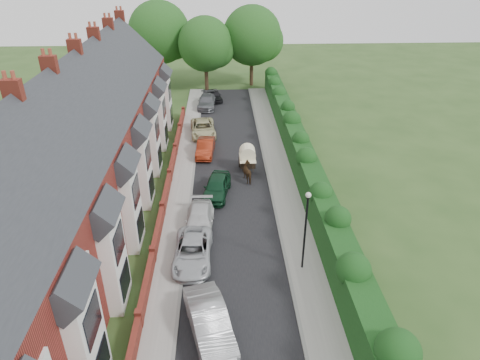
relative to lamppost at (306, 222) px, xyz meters
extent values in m
plane|color=#2D4C1E|center=(-3.40, -4.00, -3.30)|extent=(140.00, 140.00, 0.00)
cube|color=black|center=(-3.90, 7.00, -3.29)|extent=(6.00, 58.00, 0.02)
cube|color=gray|center=(0.20, 7.00, -3.24)|extent=(2.20, 58.00, 0.12)
cube|color=gray|center=(-7.75, 7.00, -3.24)|extent=(1.70, 58.00, 0.12)
cube|color=gray|center=(-0.85, 7.00, -3.23)|extent=(0.18, 58.00, 0.13)
cube|color=gray|center=(-6.95, 7.00, -3.23)|extent=(0.18, 58.00, 0.13)
cube|color=#123813|center=(2.00, 7.00, -2.05)|extent=(1.50, 58.00, 2.50)
cube|color=maroon|center=(-14.40, 6.00, -0.05)|extent=(8.00, 40.00, 6.50)
cube|color=#292C31|center=(-14.40, 6.00, 3.20)|extent=(8.00, 40.20, 8.00)
cube|color=white|center=(-10.05, -7.10, -0.70)|extent=(0.70, 2.40, 5.20)
cube|color=black|center=(-9.68, -7.10, 0.50)|extent=(0.06, 1.80, 1.60)
cube|color=#292C31|center=(-10.20, -7.10, 2.30)|extent=(1.70, 2.60, 1.70)
cube|color=#3F2D2D|center=(-10.36, -5.00, -2.25)|extent=(0.08, 0.90, 2.10)
cube|color=white|center=(-10.35, -5.10, 1.10)|extent=(0.12, 1.20, 1.60)
cube|color=white|center=(-10.05, -2.10, -0.70)|extent=(0.70, 2.40, 5.20)
cube|color=black|center=(-9.68, -2.10, -1.90)|extent=(0.06, 1.80, 1.60)
cube|color=black|center=(-9.68, -2.10, 0.50)|extent=(0.06, 1.80, 1.60)
cube|color=#292C31|center=(-10.20, -2.10, 2.30)|extent=(1.70, 2.60, 1.70)
cube|color=#3F2D2D|center=(-10.36, 0.00, -2.25)|extent=(0.08, 0.90, 2.10)
cube|color=white|center=(-10.35, -0.10, 1.10)|extent=(0.12, 1.20, 1.60)
cube|color=white|center=(-10.05, 2.90, -0.70)|extent=(0.70, 2.40, 5.20)
cube|color=black|center=(-9.68, 2.90, -1.90)|extent=(0.06, 1.80, 1.60)
cube|color=black|center=(-9.68, 2.90, 0.50)|extent=(0.06, 1.80, 1.60)
cube|color=#292C31|center=(-10.20, 2.90, 2.30)|extent=(1.70, 2.60, 1.70)
cube|color=#3F2D2D|center=(-10.36, 5.00, -2.25)|extent=(0.08, 0.90, 2.10)
cube|color=white|center=(-10.35, 4.90, 1.10)|extent=(0.12, 1.20, 1.60)
cube|color=white|center=(-10.05, 7.90, -0.70)|extent=(0.70, 2.40, 5.20)
cube|color=black|center=(-9.68, 7.90, -1.90)|extent=(0.06, 1.80, 1.60)
cube|color=black|center=(-9.68, 7.90, 0.50)|extent=(0.06, 1.80, 1.60)
cube|color=#292C31|center=(-10.20, 7.90, 2.30)|extent=(1.70, 2.60, 1.70)
cube|color=#3F2D2D|center=(-10.36, 10.00, -2.25)|extent=(0.08, 0.90, 2.10)
cube|color=white|center=(-10.35, 9.90, 1.10)|extent=(0.12, 1.20, 1.60)
cube|color=white|center=(-10.05, 12.90, -0.70)|extent=(0.70, 2.40, 5.20)
cube|color=black|center=(-9.68, 12.90, -1.90)|extent=(0.06, 1.80, 1.60)
cube|color=black|center=(-9.68, 12.90, 0.50)|extent=(0.06, 1.80, 1.60)
cube|color=#292C31|center=(-10.20, 12.90, 2.30)|extent=(1.70, 2.60, 1.70)
cube|color=#3F2D2D|center=(-10.36, 15.00, -2.25)|extent=(0.08, 0.90, 2.10)
cube|color=white|center=(-10.35, 14.90, 1.10)|extent=(0.12, 1.20, 1.60)
cube|color=white|center=(-10.05, 17.90, -0.70)|extent=(0.70, 2.40, 5.20)
cube|color=black|center=(-9.68, 17.90, -1.90)|extent=(0.06, 1.80, 1.60)
cube|color=black|center=(-9.68, 17.90, 0.50)|extent=(0.06, 1.80, 1.60)
cube|color=#292C31|center=(-10.20, 17.90, 2.30)|extent=(1.70, 2.60, 1.70)
cube|color=#3F2D2D|center=(-10.36, 20.00, -2.25)|extent=(0.08, 0.90, 2.10)
cube|color=white|center=(-10.35, 19.90, 1.10)|extent=(0.12, 1.20, 1.60)
cube|color=white|center=(-10.05, 22.90, -0.70)|extent=(0.70, 2.40, 5.20)
cube|color=black|center=(-9.68, 22.90, -1.90)|extent=(0.06, 1.80, 1.60)
cube|color=black|center=(-9.68, 22.90, 0.50)|extent=(0.06, 1.80, 1.60)
cube|color=#292C31|center=(-10.20, 22.90, 2.30)|extent=(1.70, 2.60, 1.70)
cube|color=#3F2D2D|center=(-10.36, 25.00, -2.25)|extent=(0.08, 0.90, 2.10)
cube|color=white|center=(-10.35, 24.90, 1.10)|extent=(0.12, 1.20, 1.60)
cube|color=maroon|center=(-14.40, 1.00, 7.00)|extent=(0.90, 0.50, 1.60)
cylinder|color=brown|center=(-14.60, 1.00, 7.95)|extent=(0.20, 0.20, 0.50)
cylinder|color=brown|center=(-14.20, 1.00, 7.95)|extent=(0.20, 0.20, 0.50)
cube|color=maroon|center=(-14.40, 6.00, 7.00)|extent=(0.90, 0.50, 1.60)
cylinder|color=brown|center=(-14.60, 6.00, 7.95)|extent=(0.20, 0.20, 0.50)
cylinder|color=brown|center=(-14.20, 6.00, 7.95)|extent=(0.20, 0.20, 0.50)
cube|color=maroon|center=(-14.40, 11.00, 7.00)|extent=(0.90, 0.50, 1.60)
cylinder|color=brown|center=(-14.60, 11.00, 7.95)|extent=(0.20, 0.20, 0.50)
cylinder|color=brown|center=(-14.20, 11.00, 7.95)|extent=(0.20, 0.20, 0.50)
cube|color=maroon|center=(-14.40, 16.00, 7.00)|extent=(0.90, 0.50, 1.60)
cylinder|color=brown|center=(-14.60, 16.00, 7.95)|extent=(0.20, 0.20, 0.50)
cylinder|color=brown|center=(-14.20, 16.00, 7.95)|extent=(0.20, 0.20, 0.50)
cube|color=maroon|center=(-14.40, 21.00, 7.00)|extent=(0.90, 0.50, 1.60)
cylinder|color=brown|center=(-14.60, 21.00, 7.95)|extent=(0.20, 0.20, 0.50)
cylinder|color=brown|center=(-14.20, 21.00, 7.95)|extent=(0.20, 0.20, 0.50)
cube|color=maroon|center=(-14.40, 26.00, 7.00)|extent=(0.90, 0.50, 1.60)
cylinder|color=brown|center=(-14.60, 26.00, 7.95)|extent=(0.20, 0.20, 0.50)
cylinder|color=brown|center=(-14.20, 26.00, 7.95)|extent=(0.20, 0.20, 0.50)
cube|color=maroon|center=(-8.75, -1.50, -2.85)|extent=(0.30, 4.70, 0.90)
cube|color=maroon|center=(-8.75, 3.50, -2.85)|extent=(0.30, 4.70, 0.90)
cube|color=maroon|center=(-8.75, 8.50, -2.85)|extent=(0.30, 4.70, 0.90)
cube|color=maroon|center=(-8.75, 13.50, -2.85)|extent=(0.30, 4.70, 0.90)
cube|color=maroon|center=(-8.75, 18.50, -2.85)|extent=(0.30, 4.70, 0.90)
cube|color=maroon|center=(-8.75, 23.50, -2.85)|extent=(0.30, 4.70, 0.90)
cube|color=maroon|center=(-8.75, -4.00, -2.75)|extent=(0.35, 0.35, 1.10)
cube|color=maroon|center=(-8.75, 1.00, -2.75)|extent=(0.35, 0.35, 1.10)
cube|color=maroon|center=(-8.75, 6.00, -2.75)|extent=(0.35, 0.35, 1.10)
cube|color=maroon|center=(-8.75, 11.00, -2.75)|extent=(0.35, 0.35, 1.10)
cube|color=maroon|center=(-8.75, 16.00, -2.75)|extent=(0.35, 0.35, 1.10)
cube|color=maroon|center=(-8.75, 21.00, -2.75)|extent=(0.35, 0.35, 1.10)
cube|color=maroon|center=(-8.75, 26.00, -2.75)|extent=(0.35, 0.35, 1.10)
cylinder|color=black|center=(0.00, 0.00, -0.90)|extent=(0.12, 0.12, 4.80)
cylinder|color=black|center=(0.00, 0.00, 1.55)|extent=(0.20, 0.20, 0.10)
sphere|color=silver|center=(0.00, 0.00, 1.70)|extent=(0.32, 0.32, 0.32)
cylinder|color=#332316|center=(-6.40, 36.00, -0.92)|extent=(0.50, 0.50, 4.75)
sphere|color=#204C19|center=(-6.40, 36.00, 2.59)|extent=(6.80, 6.80, 6.80)
sphere|color=#204C19|center=(-5.04, 36.30, 1.93)|extent=(4.76, 4.76, 4.76)
cylinder|color=#332316|center=(-0.40, 38.00, -0.67)|extent=(0.50, 0.50, 5.25)
sphere|color=#204C19|center=(-0.40, 38.00, 3.21)|extent=(7.60, 7.60, 7.60)
sphere|color=#204C19|center=(1.12, 38.30, 2.48)|extent=(5.32, 5.32, 5.32)
cylinder|color=#332316|center=(-12.40, 39.00, -0.55)|extent=(0.50, 0.50, 5.50)
sphere|color=#204C19|center=(-12.40, 39.00, 3.52)|extent=(8.00, 8.00, 8.00)
sphere|color=#204C19|center=(-10.80, 39.30, 2.75)|extent=(5.60, 5.60, 5.60)
imported|color=#9C9CA0|center=(-5.29, -4.60, -2.50)|extent=(2.90, 5.14, 1.60)
imported|color=silver|center=(-6.40, 1.00, -2.63)|extent=(2.32, 4.84, 1.33)
imported|color=silver|center=(-6.12, 4.36, -2.64)|extent=(2.02, 4.60, 1.31)
imported|color=#103720|center=(-5.00, 8.67, -2.56)|extent=(2.48, 4.57, 1.48)
imported|color=maroon|center=(-6.04, 15.99, -2.62)|extent=(1.73, 4.21, 1.36)
imported|color=beige|center=(-6.40, 20.55, -2.59)|extent=(2.79, 5.28, 1.41)
imported|color=slate|center=(-6.23, 29.00, -2.60)|extent=(2.21, 4.92, 1.40)
imported|color=black|center=(-5.34, 31.54, -2.66)|extent=(2.17, 3.97, 1.28)
imported|color=#412B17|center=(-2.44, 10.85, -2.55)|extent=(1.29, 1.94, 1.50)
cube|color=black|center=(-2.44, 12.76, -2.44)|extent=(1.21, 2.02, 0.50)
cylinder|color=#F7EBBF|center=(-2.44, 12.76, -1.73)|extent=(1.31, 1.26, 1.31)
cube|color=#F7EBBF|center=(-2.44, 12.76, -2.19)|extent=(1.33, 2.07, 0.04)
cylinder|color=black|center=(-3.10, 13.36, -2.84)|extent=(0.08, 0.91, 0.91)
cylinder|color=black|center=(-1.78, 13.36, -2.84)|extent=(0.08, 0.91, 0.91)
cylinder|color=black|center=(-2.79, 11.65, -2.39)|extent=(0.06, 1.82, 0.06)
cylinder|color=black|center=(-2.09, 11.65, -2.39)|extent=(0.06, 1.82, 0.06)
camera|label=1|loc=(-4.48, -19.30, 13.24)|focal=32.00mm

